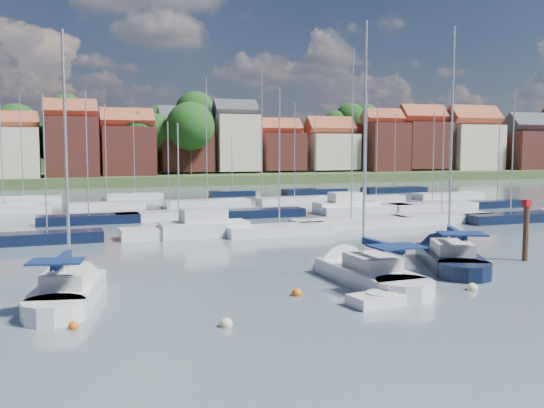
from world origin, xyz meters
name	(u,v)px	position (x,y,z in m)	size (l,w,h in m)	color
ground	(208,210)	(0.00, 40.00, 0.00)	(260.00, 260.00, 0.00)	#4C5C68
sailboat_left	(73,289)	(-15.84, 2.96, 0.36)	(4.59, 10.21, 13.52)	silver
sailboat_centre	(356,272)	(-1.13, 1.98, 0.36)	(3.14, 10.96, 14.84)	silver
sailboat_navy	(445,256)	(6.37, 4.32, 0.36)	(7.17, 11.39, 15.46)	black
tender	(381,299)	(-2.69, -3.43, 0.25)	(3.22, 1.86, 0.66)	silver
timber_piling	(525,247)	(11.31, 2.90, 0.88)	(0.40, 0.40, 6.12)	#4C331E
buoy_a	(74,329)	(-15.97, -2.54, 0.00)	(0.42, 0.42, 0.42)	#D85914
buoy_b	(226,327)	(-10.24, -4.35, 0.00)	(0.53, 0.53, 0.53)	beige
buoy_c	(297,296)	(-5.65, -0.59, 0.00)	(0.53, 0.53, 0.53)	#D85914
buoy_d	(472,290)	(3.03, -2.54, 0.00)	(0.53, 0.53, 0.53)	beige
buoy_e	(355,259)	(1.47, 6.96, 0.00)	(0.44, 0.44, 0.44)	beige
marina_field	(236,210)	(1.91, 35.15, 0.43)	(79.62, 41.41, 15.93)	silver
far_shore_town	(130,157)	(2.23, 132.67, 4.61)	(212.46, 90.00, 22.27)	#41552A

